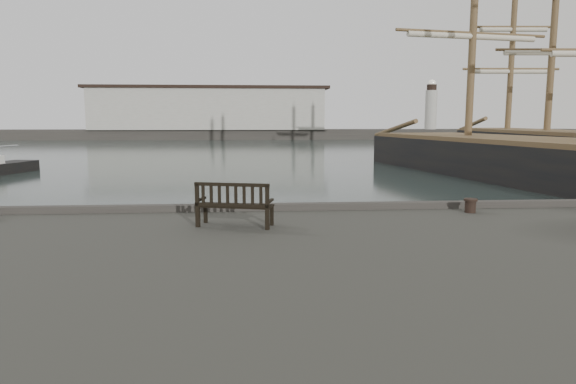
% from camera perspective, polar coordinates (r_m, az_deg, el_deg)
% --- Properties ---
extents(ground, '(400.00, 400.00, 0.00)m').
position_cam_1_polar(ground, '(14.28, -5.00, -8.14)').
color(ground, black).
rests_on(ground, ground).
extents(breakwater, '(140.00, 9.50, 12.20)m').
position_cam_1_polar(breakwater, '(105.82, -6.92, 8.16)').
color(breakwater, '#383530').
rests_on(breakwater, ground).
extents(bench, '(1.81, 1.01, 0.99)m').
position_cam_1_polar(bench, '(11.72, -5.93, -2.31)').
color(bench, black).
rests_on(bench, quay).
extents(bollard_right, '(0.40, 0.40, 0.37)m').
position_cam_1_polar(bollard_right, '(14.24, 19.61, -1.44)').
color(bollard_right, black).
rests_on(bollard_right, quay).
extents(tall_ship_far, '(8.73, 31.57, 26.74)m').
position_cam_1_polar(tall_ship_far, '(55.40, 26.68, 3.98)').
color(tall_ship_far, black).
rests_on(tall_ship_far, ground).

